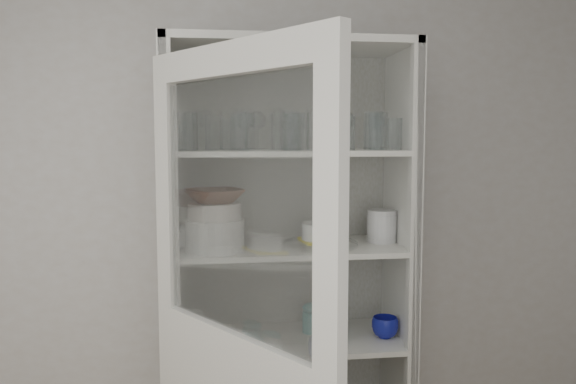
% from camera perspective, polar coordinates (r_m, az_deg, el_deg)
% --- Properties ---
extents(wall_back, '(3.60, 0.02, 2.60)m').
position_cam_1_polar(wall_back, '(2.57, -5.06, -3.67)').
color(wall_back, '#A7A29B').
rests_on(wall_back, ground).
extents(pantry_cabinet, '(1.00, 0.45, 2.10)m').
position_cam_1_polar(pantry_cabinet, '(2.52, -0.18, -12.30)').
color(pantry_cabinet, silver).
rests_on(pantry_cabinet, floor).
extents(tumbler_0, '(0.09, 0.09, 0.14)m').
position_cam_1_polar(tumbler_0, '(2.19, -10.33, 6.03)').
color(tumbler_0, silver).
rests_on(tumbler_0, shelf_glass).
extents(tumbler_1, '(0.08, 0.08, 0.15)m').
position_cam_1_polar(tumbler_1, '(2.19, -10.11, 6.12)').
color(tumbler_1, silver).
rests_on(tumbler_1, shelf_glass).
extents(tumbler_2, '(0.08, 0.08, 0.14)m').
position_cam_1_polar(tumbler_2, '(2.17, 0.49, 6.11)').
color(tumbler_2, silver).
rests_on(tumbler_2, shelf_glass).
extents(tumbler_3, '(0.08, 0.08, 0.15)m').
position_cam_1_polar(tumbler_3, '(2.22, 0.24, 6.23)').
color(tumbler_3, silver).
rests_on(tumbler_3, shelf_glass).
extents(tumbler_4, '(0.08, 0.08, 0.14)m').
position_cam_1_polar(tumbler_4, '(2.25, 5.97, 5.97)').
color(tumbler_4, silver).
rests_on(tumbler_4, shelf_glass).
extents(tumbler_5, '(0.09, 0.09, 0.15)m').
position_cam_1_polar(tumbler_5, '(2.30, 9.14, 6.10)').
color(tumbler_5, silver).
rests_on(tumbler_5, shelf_glass).
extents(tumbler_6, '(0.08, 0.08, 0.13)m').
position_cam_1_polar(tumbler_6, '(2.29, 10.73, 5.78)').
color(tumbler_6, silver).
rests_on(tumbler_6, shelf_glass).
extents(tumbler_7, '(0.09, 0.09, 0.14)m').
position_cam_1_polar(tumbler_7, '(2.29, -7.56, 5.99)').
color(tumbler_7, silver).
rests_on(tumbler_7, shelf_glass).
extents(tumbler_8, '(0.07, 0.07, 0.13)m').
position_cam_1_polar(tumbler_8, '(2.32, -6.12, 5.85)').
color(tumbler_8, silver).
rests_on(tumbler_8, shelf_glass).
extents(tumbler_9, '(0.09, 0.09, 0.15)m').
position_cam_1_polar(tumbler_9, '(2.33, 0.67, 6.18)').
color(tumbler_9, silver).
rests_on(tumbler_9, shelf_glass).
extents(tumbler_10, '(0.10, 0.10, 0.15)m').
position_cam_1_polar(tumbler_10, '(2.33, 1.28, 6.20)').
color(tumbler_10, silver).
rests_on(tumbler_10, shelf_glass).
extents(tumbler_11, '(0.09, 0.09, 0.15)m').
position_cam_1_polar(tumbler_11, '(2.35, -0.81, 6.14)').
color(tumbler_11, silver).
rests_on(tumbler_11, shelf_glass).
extents(goblet_0, '(0.08, 0.08, 0.17)m').
position_cam_1_polar(goblet_0, '(2.39, -4.31, 6.40)').
color(goblet_0, silver).
rests_on(goblet_0, shelf_glass).
extents(goblet_1, '(0.08, 0.08, 0.18)m').
position_cam_1_polar(goblet_1, '(2.41, -3.12, 6.46)').
color(goblet_1, silver).
rests_on(goblet_1, shelf_glass).
extents(goblet_2, '(0.08, 0.08, 0.18)m').
position_cam_1_polar(goblet_2, '(2.49, 5.86, 6.44)').
color(goblet_2, silver).
rests_on(goblet_2, shelf_glass).
extents(goblet_3, '(0.08, 0.08, 0.17)m').
position_cam_1_polar(goblet_3, '(2.53, 8.99, 6.24)').
color(goblet_3, silver).
rests_on(goblet_3, shelf_glass).
extents(plate_stack_front, '(0.24, 0.24, 0.13)m').
position_cam_1_polar(plate_stack_front, '(2.27, -7.42, -4.35)').
color(plate_stack_front, silver).
rests_on(plate_stack_front, shelf_plates).
extents(plate_stack_back, '(0.19, 0.19, 0.07)m').
position_cam_1_polar(plate_stack_back, '(2.44, -9.88, -4.34)').
color(plate_stack_back, silver).
rests_on(plate_stack_back, shelf_plates).
extents(cream_bowl, '(0.27, 0.27, 0.07)m').
position_cam_1_polar(cream_bowl, '(2.25, -7.45, -1.94)').
color(cream_bowl, silver).
rests_on(cream_bowl, plate_stack_front).
extents(terracotta_bowl, '(0.29, 0.29, 0.06)m').
position_cam_1_polar(terracotta_bowl, '(2.24, -7.47, -0.40)').
color(terracotta_bowl, '#502A1D').
rests_on(terracotta_bowl, cream_bowl).
extents(glass_platter, '(0.35, 0.35, 0.02)m').
position_cam_1_polar(glass_platter, '(2.35, 3.32, -5.27)').
color(glass_platter, silver).
rests_on(glass_platter, shelf_plates).
extents(yellow_trivet, '(0.17, 0.17, 0.01)m').
position_cam_1_polar(yellow_trivet, '(2.35, 3.32, -4.93)').
color(yellow_trivet, '#E3BA0E').
rests_on(yellow_trivet, glass_platter).
extents(white_ramekin, '(0.20, 0.20, 0.07)m').
position_cam_1_polar(white_ramekin, '(2.35, 3.32, -3.98)').
color(white_ramekin, silver).
rests_on(white_ramekin, yellow_trivet).
extents(grey_bowl_stack, '(0.13, 0.13, 0.14)m').
position_cam_1_polar(grey_bowl_stack, '(2.46, 9.50, -3.43)').
color(grey_bowl_stack, '#BCBCBC').
rests_on(grey_bowl_stack, shelf_plates).
extents(mug_blue, '(0.14, 0.14, 0.09)m').
position_cam_1_polar(mug_blue, '(2.50, 9.83, -13.38)').
color(mug_blue, navy).
rests_on(mug_blue, shelf_mugs).
extents(mug_teal, '(0.12, 0.12, 0.09)m').
position_cam_1_polar(mug_teal, '(2.52, 4.62, -13.17)').
color(mug_teal, '#2B7075').
rests_on(mug_teal, shelf_mugs).
extents(mug_white, '(0.11, 0.11, 0.09)m').
position_cam_1_polar(mug_white, '(2.41, 4.33, -14.03)').
color(mug_white, silver).
rests_on(mug_white, shelf_mugs).
extents(teal_jar, '(0.09, 0.09, 0.11)m').
position_cam_1_polar(teal_jar, '(2.53, 2.53, -12.81)').
color(teal_jar, '#2B7075').
rests_on(teal_jar, shelf_mugs).
extents(measuring_cups, '(0.11, 0.11, 0.04)m').
position_cam_1_polar(measuring_cups, '(2.38, -5.26, -14.82)').
color(measuring_cups, '#9D9EAB').
rests_on(measuring_cups, shelf_mugs).
extents(white_canister, '(0.11, 0.11, 0.12)m').
position_cam_1_polar(white_canister, '(2.45, -9.82, -13.31)').
color(white_canister, silver).
rests_on(white_canister, shelf_mugs).
extents(tumbler_12, '(0.08, 0.08, 0.15)m').
position_cam_1_polar(tumbler_12, '(2.29, 8.66, 6.15)').
color(tumbler_12, silver).
rests_on(tumbler_12, shelf_glass).
extents(tumbler_13, '(0.07, 0.07, 0.15)m').
position_cam_1_polar(tumbler_13, '(2.21, -4.97, 6.11)').
color(tumbler_13, silver).
rests_on(tumbler_13, shelf_glass).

